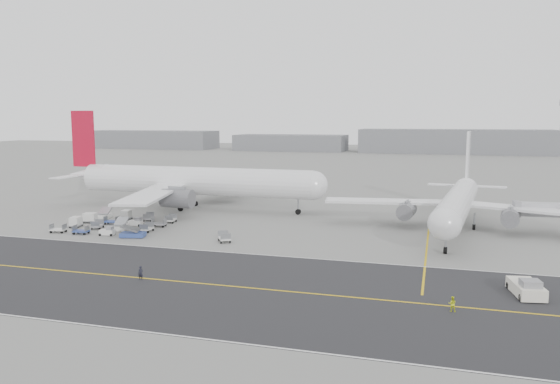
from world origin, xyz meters
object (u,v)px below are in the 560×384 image
(ground_crew_b, at_px, (452,304))
(ground_crew_a, at_px, (141,273))
(pushback_tug, at_px, (527,288))
(airliner_a, at_px, (189,181))
(jet_bridge, at_px, (557,212))
(airliner_b, at_px, (458,202))

(ground_crew_b, bearing_deg, ground_crew_a, -2.25)
(pushback_tug, relative_size, ground_crew_a, 4.36)
(airliner_a, bearing_deg, jet_bridge, -93.49)
(ground_crew_a, bearing_deg, airliner_b, 45.76)
(jet_bridge, bearing_deg, ground_crew_b, -115.11)
(jet_bridge, bearing_deg, pushback_tug, -108.17)
(ground_crew_a, xyz_separation_m, ground_crew_b, (37.88, -0.84, -0.08))
(ground_crew_a, height_order, ground_crew_b, ground_crew_a)
(pushback_tug, bearing_deg, airliner_a, 134.49)
(ground_crew_a, bearing_deg, airliner_a, 106.07)
(airliner_a, relative_size, jet_bridge, 4.36)
(pushback_tug, bearing_deg, ground_crew_a, 178.27)
(airliner_a, relative_size, airliner_b, 1.27)
(airliner_b, bearing_deg, ground_crew_b, -85.85)
(airliner_a, height_order, jet_bridge, airliner_a)
(airliner_b, xyz_separation_m, pushback_tug, (6.59, -38.41, -4.16))
(airliner_a, distance_m, ground_crew_a, 55.83)
(pushback_tug, xyz_separation_m, ground_crew_b, (-8.40, -7.82, -0.08))
(airliner_a, xyz_separation_m, ground_crew_a, (18.22, -52.49, -5.50))
(ground_crew_a, bearing_deg, ground_crew_b, -4.35)
(pushback_tug, bearing_deg, airliner_b, 89.43)
(airliner_a, distance_m, pushback_tug, 79.13)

